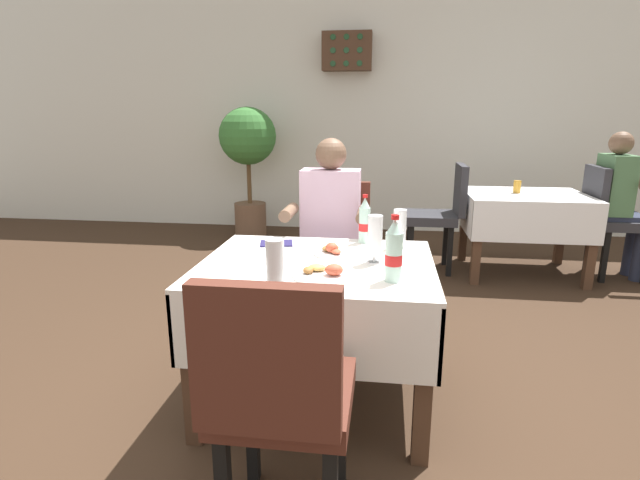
# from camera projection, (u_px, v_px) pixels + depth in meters

# --- Properties ---
(ground_plane) EXTENTS (11.00, 11.00, 0.00)m
(ground_plane) POSITION_uv_depth(u_px,v_px,m) (306.00, 419.00, 2.30)
(ground_plane) COLOR #382619
(back_wall) EXTENTS (11.00, 0.12, 2.97)m
(back_wall) POSITION_uv_depth(u_px,v_px,m) (360.00, 107.00, 5.82)
(back_wall) COLOR silver
(back_wall) RESTS_ON ground
(main_dining_table) EXTENTS (1.09, 0.91, 0.73)m
(main_dining_table) POSITION_uv_depth(u_px,v_px,m) (317.00, 295.00, 2.33)
(main_dining_table) COLOR white
(main_dining_table) RESTS_ON ground
(chair_far_diner_seat) EXTENTS (0.44, 0.50, 0.97)m
(chair_far_diner_seat) POSITION_uv_depth(u_px,v_px,m) (335.00, 249.00, 3.15)
(chair_far_diner_seat) COLOR #4C2319
(chair_far_diner_seat) RESTS_ON ground
(chair_near_camera_side) EXTENTS (0.44, 0.50, 0.97)m
(chair_near_camera_side) POSITION_uv_depth(u_px,v_px,m) (279.00, 393.00, 1.52)
(chair_near_camera_side) COLOR #4C2319
(chair_near_camera_side) RESTS_ON ground
(seated_diner_far) EXTENTS (0.50, 0.46, 1.26)m
(seated_diner_far) POSITION_uv_depth(u_px,v_px,m) (329.00, 229.00, 3.01)
(seated_diner_far) COLOR #282D42
(seated_diner_far) RESTS_ON ground
(plate_near_camera) EXTENTS (0.23, 0.23, 0.06)m
(plate_near_camera) POSITION_uv_depth(u_px,v_px,m) (322.00, 273.00, 2.08)
(plate_near_camera) COLOR white
(plate_near_camera) RESTS_ON main_dining_table
(plate_far_diner) EXTENTS (0.22, 0.22, 0.06)m
(plate_far_diner) POSITION_uv_depth(u_px,v_px,m) (334.00, 251.00, 2.41)
(plate_far_diner) COLOR white
(plate_far_diner) RESTS_ON main_dining_table
(beer_glass_left) EXTENTS (0.07, 0.07, 0.23)m
(beer_glass_left) POSITION_uv_depth(u_px,v_px,m) (375.00, 239.00, 2.25)
(beer_glass_left) COLOR white
(beer_glass_left) RESTS_ON main_dining_table
(beer_glass_middle) EXTENTS (0.07, 0.07, 0.20)m
(beer_glass_middle) POSITION_uv_depth(u_px,v_px,m) (275.00, 264.00, 1.91)
(beer_glass_middle) COLOR white
(beer_glass_middle) RESTS_ON main_dining_table
(beer_glass_right) EXTENTS (0.07, 0.07, 0.20)m
(beer_glass_right) POSITION_uv_depth(u_px,v_px,m) (400.00, 227.00, 2.50)
(beer_glass_right) COLOR white
(beer_glass_right) RESTS_ON main_dining_table
(cola_bottle_primary) EXTENTS (0.07, 0.07, 0.28)m
(cola_bottle_primary) POSITION_uv_depth(u_px,v_px,m) (394.00, 252.00, 2.00)
(cola_bottle_primary) COLOR silver
(cola_bottle_primary) RESTS_ON main_dining_table
(cola_bottle_secondary) EXTENTS (0.06, 0.06, 0.26)m
(cola_bottle_secondary) POSITION_uv_depth(u_px,v_px,m) (365.00, 222.00, 2.61)
(cola_bottle_secondary) COLOR silver
(cola_bottle_secondary) RESTS_ON main_dining_table
(napkin_cutlery_set) EXTENTS (0.19, 0.20, 0.01)m
(napkin_cutlery_set) POSITION_uv_depth(u_px,v_px,m) (276.00, 243.00, 2.60)
(napkin_cutlery_set) COLOR #231E4C
(napkin_cutlery_set) RESTS_ON main_dining_table
(background_dining_table) EXTENTS (1.02, 0.84, 0.73)m
(background_dining_table) POSITION_uv_depth(u_px,v_px,m) (524.00, 213.00, 4.29)
(background_dining_table) COLOR white
(background_dining_table) RESTS_ON ground
(background_chair_left) EXTENTS (0.50, 0.44, 0.97)m
(background_chair_left) POSITION_uv_depth(u_px,v_px,m) (441.00, 211.00, 4.38)
(background_chair_left) COLOR #2D2D33
(background_chair_left) RESTS_ON ground
(background_chair_right) EXTENTS (0.50, 0.44, 0.97)m
(background_chair_right) POSITION_uv_depth(u_px,v_px,m) (611.00, 215.00, 4.20)
(background_chair_right) COLOR #2D2D33
(background_chair_right) RESTS_ON ground
(background_patron) EXTENTS (0.46, 0.50, 1.26)m
(background_patron) POSITION_uv_depth(u_px,v_px,m) (620.00, 197.00, 4.15)
(background_patron) COLOR #282D42
(background_patron) RESTS_ON ground
(background_table_tumbler) EXTENTS (0.06, 0.06, 0.11)m
(background_table_tumbler) POSITION_uv_depth(u_px,v_px,m) (517.00, 187.00, 4.27)
(background_table_tumbler) COLOR #C68928
(background_table_tumbler) RESTS_ON background_dining_table
(potted_plant_corner) EXTENTS (0.65, 0.65, 1.48)m
(potted_plant_corner) POSITION_uv_depth(u_px,v_px,m) (248.00, 150.00, 5.59)
(potted_plant_corner) COLOR brown
(potted_plant_corner) RESTS_ON ground
(wall_bottle_rack) EXTENTS (0.56, 0.21, 0.42)m
(wall_bottle_rack) POSITION_uv_depth(u_px,v_px,m) (347.00, 51.00, 5.53)
(wall_bottle_rack) COLOR #472D1E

